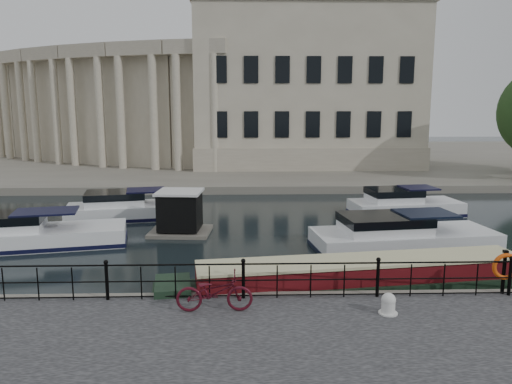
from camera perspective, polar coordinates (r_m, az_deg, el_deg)
ground_plane at (r=17.44m, az=-1.47°, el=-10.92°), size 160.00×160.00×0.00m
far_bank at (r=55.61m, az=-1.65°, el=3.85°), size 120.00×42.00×0.55m
railing at (r=14.91m, az=-1.46°, el=-9.70°), size 24.14×0.14×1.22m
civic_building at (r=51.01m, az=-2.82°, el=10.90°), size 53.55×31.84×16.85m
bicycle at (r=14.11m, az=-4.78°, el=-11.31°), size 2.13×0.77×1.11m
mooring_bollard at (r=14.47m, az=14.89°, el=-12.26°), size 0.52×0.52×0.59m
life_ring_post at (r=16.89m, az=26.62°, el=-7.68°), size 0.83×0.21×1.36m
narrowboat at (r=17.21m, az=11.96°, el=-10.14°), size 13.78×3.61×1.51m
harbour_hut at (r=24.55m, az=-8.67°, el=-2.52°), size 3.06×2.62×2.18m
cabin_cruisers at (r=24.51m, az=-2.73°, el=-3.84°), size 26.94×10.31×1.99m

